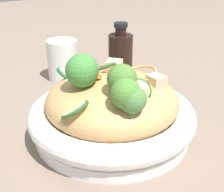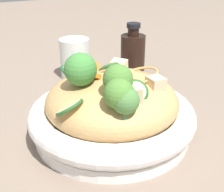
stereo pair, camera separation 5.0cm
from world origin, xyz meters
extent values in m
plane|color=#7E6A5B|center=(0.00, 0.00, 0.00)|extent=(3.00, 3.00, 0.00)
cylinder|color=white|center=(0.00, 0.00, 0.01)|extent=(0.25, 0.25, 0.02)
torus|color=white|center=(0.00, 0.00, 0.04)|extent=(0.27, 0.27, 0.04)
ellipsoid|color=tan|center=(0.00, 0.00, 0.06)|extent=(0.21, 0.21, 0.08)
torus|color=tan|center=(0.04, -0.01, 0.10)|extent=(0.08, 0.08, 0.02)
torus|color=tan|center=(-0.02, 0.00, 0.10)|extent=(0.06, 0.07, 0.03)
cone|color=#98B36B|center=(-0.03, -0.08, 0.09)|extent=(0.03, 0.02, 0.02)
sphere|color=#4E8134|center=(-0.03, -0.08, 0.11)|extent=(0.05, 0.05, 0.04)
cone|color=#98B072|center=(-0.02, -0.08, 0.08)|extent=(0.03, 0.03, 0.01)
sphere|color=#4D7F3F|center=(-0.02, -0.08, 0.10)|extent=(0.05, 0.05, 0.04)
cone|color=#8EB06C|center=(-0.05, 0.00, 0.10)|extent=(0.03, 0.03, 0.02)
sphere|color=#43853B|center=(-0.05, 0.00, 0.12)|extent=(0.07, 0.07, 0.05)
cone|color=#95B776|center=(-0.02, -0.05, 0.10)|extent=(0.03, 0.03, 0.02)
sphere|color=#4D7F34|center=(-0.02, -0.05, 0.12)|extent=(0.05, 0.05, 0.04)
cylinder|color=orange|center=(0.01, -0.03, 0.10)|extent=(0.03, 0.03, 0.02)
cylinder|color=orange|center=(-0.03, 0.01, 0.10)|extent=(0.03, 0.03, 0.02)
cylinder|color=orange|center=(0.01, -0.03, 0.10)|extent=(0.04, 0.04, 0.02)
cylinder|color=orange|center=(-0.01, 0.05, 0.10)|extent=(0.04, 0.04, 0.02)
cylinder|color=beige|center=(0.01, 0.03, 0.10)|extent=(0.03, 0.03, 0.03)
torus|color=#2D5825|center=(0.01, 0.03, 0.10)|extent=(0.04, 0.04, 0.03)
cylinder|color=beige|center=(0.01, -0.06, 0.10)|extent=(0.04, 0.03, 0.03)
torus|color=#245621|center=(0.01, -0.06, 0.10)|extent=(0.05, 0.04, 0.03)
cylinder|color=beige|center=(-0.08, -0.04, 0.09)|extent=(0.05, 0.05, 0.02)
torus|color=#275325|center=(-0.08, -0.04, 0.09)|extent=(0.06, 0.06, 0.03)
cylinder|color=beige|center=(-0.04, 0.07, 0.09)|extent=(0.04, 0.04, 0.03)
torus|color=#215B2E|center=(-0.04, 0.07, 0.09)|extent=(0.05, 0.05, 0.03)
cube|color=beige|center=(0.05, -0.04, 0.10)|extent=(0.02, 0.03, 0.02)
cube|color=beige|center=(0.00, -0.06, 0.10)|extent=(0.04, 0.04, 0.02)
cube|color=beige|center=(0.04, 0.06, 0.09)|extent=(0.04, 0.04, 0.02)
cylinder|color=black|center=(0.15, 0.21, 0.05)|extent=(0.06, 0.06, 0.10)
cylinder|color=black|center=(0.15, 0.21, 0.11)|extent=(0.03, 0.03, 0.02)
cylinder|color=black|center=(0.15, 0.21, 0.12)|extent=(0.03, 0.03, 0.01)
cylinder|color=silver|center=(0.03, 0.27, 0.05)|extent=(0.07, 0.07, 0.09)
camera|label=1|loc=(-0.24, -0.38, 0.29)|focal=50.58mm
camera|label=2|loc=(-0.19, -0.41, 0.29)|focal=50.58mm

